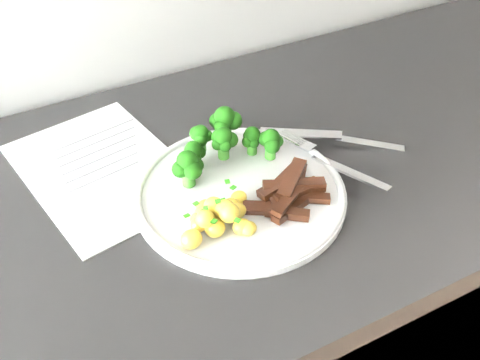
% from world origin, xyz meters
% --- Properties ---
extents(counter, '(2.35, 0.59, 0.88)m').
position_xyz_m(counter, '(-0.00, 1.68, 0.44)').
color(counter, black).
rests_on(counter, ground).
extents(recipe_paper, '(0.24, 0.31, 0.00)m').
position_xyz_m(recipe_paper, '(-0.15, 1.78, 0.88)').
color(recipe_paper, white).
rests_on(recipe_paper, counter).
extents(plate, '(0.28, 0.28, 0.02)m').
position_xyz_m(plate, '(-0.00, 1.64, 0.89)').
color(plate, white).
rests_on(plate, counter).
extents(broccoli, '(0.17, 0.10, 0.07)m').
position_xyz_m(broccoli, '(0.00, 1.70, 0.93)').
color(broccoli, '#2A661A').
rests_on(broccoli, plate).
extents(potatoes, '(0.11, 0.08, 0.04)m').
position_xyz_m(potatoes, '(-0.05, 1.59, 0.91)').
color(potatoes, '#EEBF47').
rests_on(potatoes, plate).
extents(beef_strips, '(0.12, 0.11, 0.03)m').
position_xyz_m(beef_strips, '(0.05, 1.60, 0.90)').
color(beef_strips, black).
rests_on(beef_strips, plate).
extents(fork, '(0.07, 0.18, 0.02)m').
position_xyz_m(fork, '(0.14, 1.62, 0.90)').
color(fork, silver).
rests_on(fork, plate).
extents(knife, '(0.18, 0.14, 0.02)m').
position_xyz_m(knife, '(0.19, 1.66, 0.89)').
color(knife, silver).
rests_on(knife, plate).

